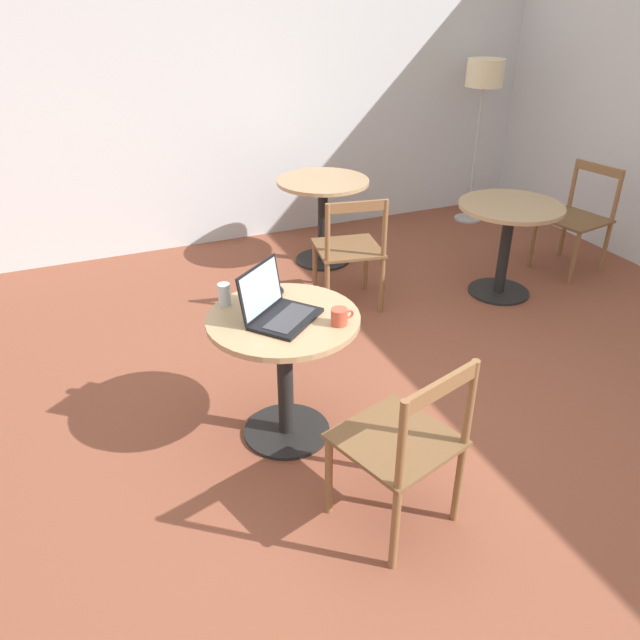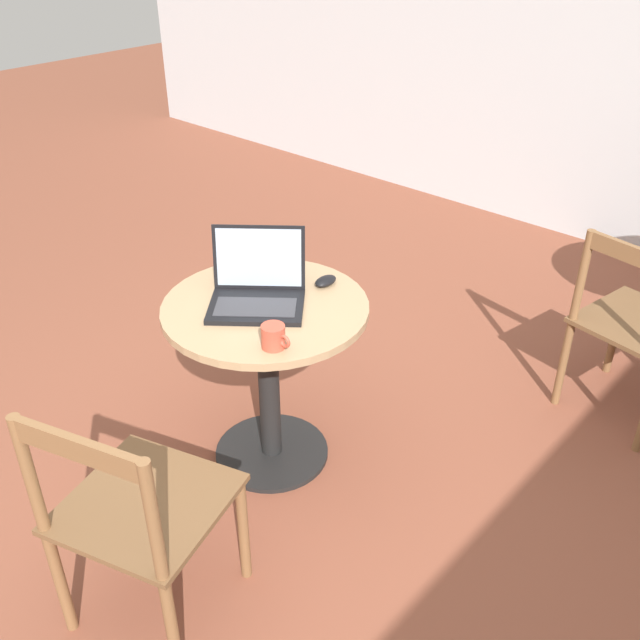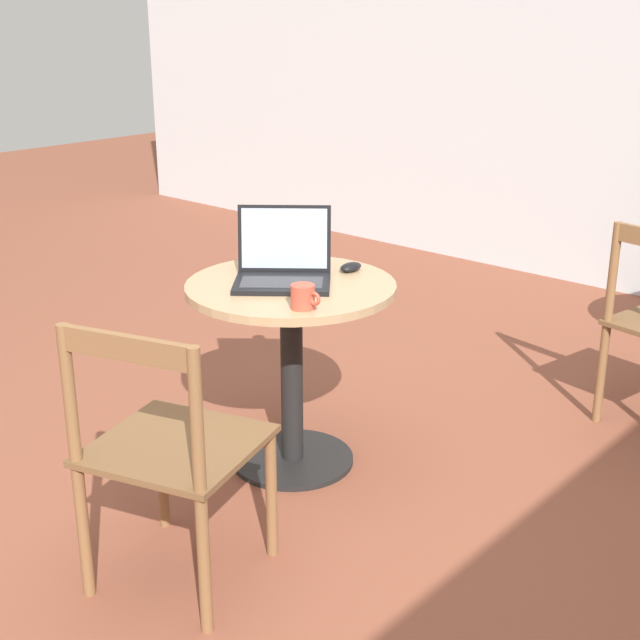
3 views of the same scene
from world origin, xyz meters
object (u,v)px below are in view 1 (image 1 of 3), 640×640
object	(u,v)px
cafe_table_near	(284,350)
laptop	(278,309)
chair_far_front	(350,250)
floor_lamp	(484,83)
drinking_glass	(224,294)
chair_near_front	(404,445)
chair_mid_right	(577,218)
mug	(340,317)
cafe_table_far	(323,202)
cafe_table_mid	(508,229)
mouse	(278,290)

from	to	relation	value
cafe_table_near	laptop	distance (m)	0.24
cafe_table_near	chair_far_front	distance (m)	1.55
floor_lamp	drinking_glass	bearing A→B (deg)	-144.49
chair_near_front	laptop	bearing A→B (deg)	109.59
chair_mid_right	mug	world-z (taller)	chair_mid_right
chair_near_front	mug	distance (m)	0.69
cafe_table_near	laptop	size ratio (longest dim) A/B	1.72
cafe_table_near	chair_far_front	world-z (taller)	chair_far_front
cafe_table_far	chair_near_front	xyz separation A→B (m)	(-0.85, -2.85, -0.09)
cafe_table_mid	mouse	size ratio (longest dim) A/B	7.58
cafe_table_near	cafe_table_mid	size ratio (longest dim) A/B	1.00
cafe_table_far	chair_far_front	world-z (taller)	chair_far_front
laptop	mug	distance (m)	0.30
chair_far_front	laptop	world-z (taller)	laptop
chair_mid_right	chair_far_front	size ratio (longest dim) A/B	1.00
chair_far_front	drinking_glass	size ratio (longest dim) A/B	7.56
chair_far_front	chair_near_front	bearing A→B (deg)	-109.30
cafe_table_far	chair_near_front	size ratio (longest dim) A/B	0.89
cafe_table_near	floor_lamp	xyz separation A→B (m)	(2.87, 2.45, 0.79)
mouse	mug	world-z (taller)	mug
cafe_table_mid	chair_near_front	distance (m)	2.55
chair_near_front	chair_mid_right	bearing A→B (deg)	34.97
cafe_table_far	chair_mid_right	world-z (taller)	chair_mid_right
mouse	laptop	bearing A→B (deg)	-109.45
chair_near_front	mouse	distance (m)	1.10
chair_mid_right	mouse	world-z (taller)	chair_mid_right
cafe_table_far	drinking_glass	bearing A→B (deg)	-125.97
chair_mid_right	drinking_glass	world-z (taller)	chair_mid_right
laptop	mug	xyz separation A→B (m)	(0.25, -0.17, -0.01)
cafe_table_near	drinking_glass	distance (m)	0.41
cafe_table_near	floor_lamp	bearing A→B (deg)	40.42
cafe_table_near	laptop	bearing A→B (deg)	-164.55
cafe_table_near	laptop	world-z (taller)	laptop
cafe_table_mid	drinking_glass	world-z (taller)	drinking_glass
chair_mid_right	floor_lamp	distance (m)	1.60
cafe_table_far	chair_near_front	world-z (taller)	chair_near_front
chair_far_front	floor_lamp	size ratio (longest dim) A/B	0.56
floor_lamp	drinking_glass	xyz separation A→B (m)	(-3.10, -2.21, -0.54)
drinking_glass	cafe_table_near	bearing A→B (deg)	-46.30
mug	drinking_glass	distance (m)	0.61
cafe_table_mid	chair_far_front	bearing A→B (deg)	166.85
chair_far_front	drinking_glass	distance (m)	1.57
cafe_table_far	chair_far_front	distance (m)	0.86
mouse	mug	xyz separation A→B (m)	(0.16, -0.44, 0.02)
mug	cafe_table_far	bearing A→B (deg)	68.59
chair_far_front	chair_mid_right	bearing A→B (deg)	-3.25
laptop	cafe_table_near	bearing A→B (deg)	15.45
mug	cafe_table_mid	bearing A→B (deg)	30.74
drinking_glass	mouse	bearing A→B (deg)	4.55
laptop	chair_near_front	bearing A→B (deg)	-70.41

